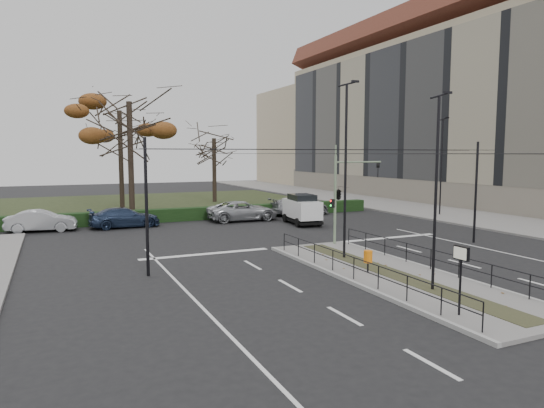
% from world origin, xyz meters
% --- Properties ---
extents(ground, '(140.00, 140.00, 0.00)m').
position_xyz_m(ground, '(0.00, 0.00, 0.00)').
color(ground, black).
rests_on(ground, ground).
extents(median_island, '(4.40, 15.00, 0.14)m').
position_xyz_m(median_island, '(0.00, -2.50, 0.07)').
color(median_island, slate).
rests_on(median_island, ground).
extents(sidewalk_east, '(8.00, 90.00, 0.14)m').
position_xyz_m(sidewalk_east, '(18.00, 22.00, 0.07)').
color(sidewalk_east, slate).
rests_on(sidewalk_east, ground).
extents(park, '(38.00, 26.00, 0.10)m').
position_xyz_m(park, '(-6.00, 32.00, 0.05)').
color(park, black).
rests_on(park, ground).
extents(hedge, '(38.00, 1.00, 1.00)m').
position_xyz_m(hedge, '(-6.00, 18.60, 0.50)').
color(hedge, black).
rests_on(hedge, ground).
extents(apartment_block, '(13.09, 52.10, 21.64)m').
position_xyz_m(apartment_block, '(27.97, 23.97, 10.39)').
color(apartment_block, tan).
rests_on(apartment_block, ground).
extents(median_railing, '(4.14, 13.24, 0.92)m').
position_xyz_m(median_railing, '(0.00, -2.60, 0.98)').
color(median_railing, black).
rests_on(median_railing, median_island).
extents(catenary, '(20.00, 34.00, 6.00)m').
position_xyz_m(catenary, '(0.00, 1.62, 3.42)').
color(catenary, black).
rests_on(catenary, ground).
extents(traffic_light, '(3.44, 1.95, 5.06)m').
position_xyz_m(traffic_light, '(1.71, 4.50, 3.09)').
color(traffic_light, gray).
rests_on(traffic_light, median_island).
extents(litter_bin, '(0.38, 0.38, 0.97)m').
position_xyz_m(litter_bin, '(-0.88, -1.95, 0.83)').
color(litter_bin, black).
rests_on(litter_bin, median_island).
extents(info_panel, '(0.13, 0.58, 2.24)m').
position_xyz_m(info_panel, '(-1.51, -7.77, 1.90)').
color(info_panel, black).
rests_on(info_panel, median_island).
extents(streetlamp_median_near, '(0.62, 0.13, 7.45)m').
position_xyz_m(streetlamp_median_near, '(-0.19, -5.17, 3.93)').
color(streetlamp_median_near, black).
rests_on(streetlamp_median_near, median_island).
extents(streetlamp_median_far, '(0.73, 0.15, 8.70)m').
position_xyz_m(streetlamp_median_far, '(-0.13, 1.07, 4.56)').
color(streetlamp_median_far, black).
rests_on(streetlamp_median_far, median_island).
extents(streetlamp_sidewalk, '(0.69, 0.14, 8.21)m').
position_xyz_m(streetlamp_sidewalk, '(16.75, 12.35, 4.32)').
color(streetlamp_sidewalk, black).
rests_on(streetlamp_sidewalk, sidewalk_east).
extents(parked_car_second, '(4.65, 2.09, 1.48)m').
position_xyz_m(parked_car_second, '(-14.04, 17.18, 0.74)').
color(parked_car_second, '#9FA1A6').
rests_on(parked_car_second, ground).
extents(parked_car_third, '(5.03, 2.25, 1.43)m').
position_xyz_m(parked_car_third, '(-8.62, 16.80, 0.72)').
color(parked_car_third, '#1D2A45').
rests_on(parked_car_third, ground).
extents(parked_car_fourth, '(5.66, 2.71, 1.56)m').
position_xyz_m(parked_car_fourth, '(0.44, 16.61, 0.78)').
color(parked_car_fourth, '#9FA1A6').
rests_on(parked_car_fourth, ground).
extents(white_van, '(2.30, 4.32, 2.26)m').
position_xyz_m(white_van, '(3.78, 12.98, 1.18)').
color(white_van, silver).
rests_on(white_van, ground).
extents(rust_tree, '(7.87, 7.87, 12.11)m').
position_xyz_m(rust_tree, '(-7.26, 28.71, 9.29)').
color(rust_tree, black).
rests_on(rust_tree, park).
extents(bare_tree_center, '(5.83, 5.83, 9.08)m').
position_xyz_m(bare_tree_center, '(2.74, 31.22, 6.43)').
color(bare_tree_center, black).
rests_on(bare_tree_center, park).
extents(bare_tree_near, '(7.65, 7.65, 12.24)m').
position_xyz_m(bare_tree_near, '(-7.59, 20.17, 8.64)').
color(bare_tree_near, black).
rests_on(bare_tree_near, park).
extents(parked_car_fifth, '(5.46, 2.49, 1.55)m').
position_xyz_m(parked_car_fifth, '(6.21, 18.00, 0.78)').
color(parked_car_fifth, '#9FA1A6').
rests_on(parked_car_fifth, ground).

